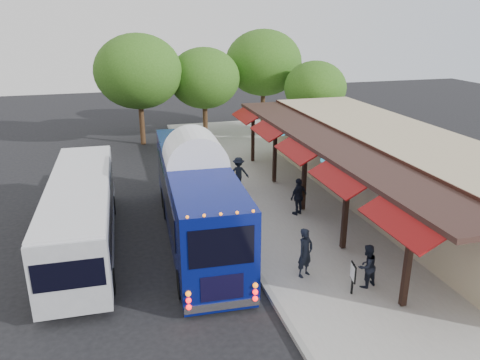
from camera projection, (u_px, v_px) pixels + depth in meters
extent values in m
plane|color=black|center=(250.00, 265.00, 17.39)|extent=(90.00, 90.00, 0.00)
cube|color=#9E9B93|center=(326.00, 209.00, 22.27)|extent=(10.00, 40.00, 0.15)
cube|color=gray|center=(225.00, 221.00, 21.02)|extent=(0.20, 40.00, 0.16)
cube|color=tan|center=(395.00, 169.00, 22.58)|extent=(5.00, 20.00, 3.60)
cube|color=black|center=(350.00, 142.00, 21.45)|extent=(0.06, 20.00, 0.60)
cube|color=#331E19|center=(329.00, 142.00, 21.14)|extent=(2.60, 20.00, 0.18)
cube|color=black|center=(408.00, 260.00, 14.12)|extent=(0.18, 0.18, 3.16)
cube|color=maroon|center=(401.00, 221.00, 13.56)|extent=(1.00, 3.20, 0.57)
cube|color=black|center=(346.00, 210.00, 17.75)|extent=(0.18, 0.18, 3.16)
cube|color=maroon|center=(338.00, 178.00, 17.20)|extent=(1.00, 3.20, 0.57)
cube|color=black|center=(304.00, 177.00, 21.39)|extent=(0.18, 0.18, 3.16)
cube|color=maroon|center=(297.00, 149.00, 20.83)|extent=(1.00, 3.20, 0.57)
cube|color=black|center=(275.00, 154.00, 25.02)|extent=(0.18, 0.18, 3.16)
cube|color=maroon|center=(268.00, 130.00, 24.47)|extent=(1.00, 3.20, 0.57)
cube|color=black|center=(253.00, 136.00, 28.66)|extent=(0.18, 0.18, 3.16)
cube|color=maroon|center=(246.00, 115.00, 28.10)|extent=(1.00, 3.20, 0.57)
sphere|color=#186B86|center=(387.00, 202.00, 15.68)|extent=(0.26, 0.26, 0.26)
sphere|color=#186B86|center=(323.00, 160.00, 20.23)|extent=(0.26, 0.26, 0.26)
sphere|color=#186B86|center=(283.00, 134.00, 24.77)|extent=(0.26, 0.26, 0.26)
cube|color=navy|center=(196.00, 195.00, 18.98)|extent=(2.94, 11.38, 2.96)
cube|color=navy|center=(197.00, 231.00, 19.51)|extent=(2.89, 11.26, 0.33)
ellipsoid|color=white|center=(195.00, 161.00, 18.49)|extent=(2.93, 11.15, 0.53)
cube|color=black|center=(231.00, 246.00, 13.68)|extent=(1.96, 0.13, 1.22)
cube|color=silver|center=(231.00, 303.00, 14.41)|extent=(2.35, 0.28, 0.26)
sphere|color=#FF0C0C|center=(198.00, 303.00, 13.98)|extent=(0.17, 0.17, 0.17)
sphere|color=#FF0C0C|center=(263.00, 293.00, 14.51)|extent=(0.17, 0.17, 0.17)
cylinder|color=black|center=(189.00, 284.00, 15.28)|extent=(0.33, 0.99, 0.98)
cylinder|color=black|center=(252.00, 275.00, 15.83)|extent=(0.33, 0.99, 0.98)
cylinder|color=black|center=(161.00, 198.00, 22.45)|extent=(0.33, 0.99, 0.98)
cylinder|color=black|center=(205.00, 194.00, 23.00)|extent=(0.33, 0.99, 0.98)
cube|color=#999BA2|center=(82.00, 212.00, 18.27)|extent=(2.54, 10.49, 2.40)
cube|color=black|center=(50.00, 210.00, 17.91)|extent=(0.26, 8.87, 0.91)
cube|color=black|center=(111.00, 204.00, 18.49)|extent=(0.26, 8.87, 0.91)
cube|color=silver|center=(78.00, 182.00, 17.86)|extent=(2.49, 10.28, 0.09)
cylinder|color=black|center=(47.00, 290.00, 15.05)|extent=(0.28, 0.88, 0.87)
cylinder|color=black|center=(114.00, 281.00, 15.58)|extent=(0.28, 0.88, 0.87)
cylinder|color=black|center=(63.00, 210.00, 21.21)|extent=(0.28, 0.88, 0.87)
cylinder|color=black|center=(110.00, 206.00, 21.74)|extent=(0.28, 0.88, 0.87)
imported|color=black|center=(305.00, 253.00, 16.14)|extent=(0.77, 0.68, 1.79)
imported|color=black|center=(367.00, 266.00, 15.54)|extent=(0.89, 0.78, 1.53)
imported|color=black|center=(299.00, 196.00, 21.24)|extent=(1.10, 0.84, 1.74)
imported|color=black|center=(239.00, 173.00, 24.58)|extent=(1.19, 0.85, 1.67)
cube|color=black|center=(353.00, 279.00, 15.17)|extent=(0.07, 0.07, 1.09)
cube|color=black|center=(353.00, 272.00, 15.09)|extent=(0.14, 0.49, 0.60)
cube|color=white|center=(352.00, 272.00, 15.08)|extent=(0.10, 0.41, 0.50)
cylinder|color=#382314|center=(205.00, 118.00, 35.24)|extent=(0.36, 0.36, 3.02)
ellipsoid|color=#2A5615|center=(204.00, 78.00, 34.26)|extent=(5.22, 5.22, 4.44)
cylinder|color=#382314|center=(263.00, 106.00, 38.48)|extent=(0.36, 0.36, 3.55)
ellipsoid|color=#2A5615|center=(264.00, 63.00, 37.33)|extent=(6.13, 6.13, 5.21)
cylinder|color=#382314|center=(313.00, 122.00, 34.79)|extent=(0.36, 0.36, 2.61)
ellipsoid|color=#2A5615|center=(315.00, 88.00, 33.94)|extent=(4.51, 4.51, 3.83)
cylinder|color=#382314|center=(142.00, 120.00, 33.31)|extent=(0.36, 0.36, 3.50)
ellipsoid|color=#2A5615|center=(138.00, 71.00, 32.17)|extent=(6.04, 6.04, 5.13)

